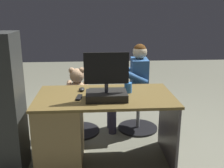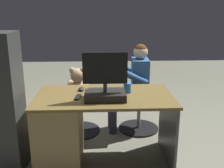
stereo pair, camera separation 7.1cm
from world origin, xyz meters
name	(u,v)px [view 2 (the right image)]	position (x,y,z in m)	size (l,w,h in m)	color
ground_plane	(104,142)	(0.00, 0.00, 0.00)	(10.00, 10.00, 0.00)	#6C6C5B
desk	(70,127)	(0.35, 0.38, 0.38)	(1.35, 0.76, 0.71)	brown
monitor	(105,87)	(-0.01, 0.50, 0.84)	(0.41, 0.25, 0.45)	black
keyboard	(109,90)	(-0.05, 0.25, 0.72)	(0.42, 0.14, 0.02)	black
computer_mouse	(81,89)	(0.23, 0.22, 0.73)	(0.06, 0.10, 0.04)	black
cup	(127,88)	(-0.24, 0.31, 0.76)	(0.08, 0.08, 0.10)	#3372BF
tv_remote	(78,97)	(0.25, 0.46, 0.72)	(0.04, 0.15, 0.02)	black
office_chair_teddy	(79,113)	(0.31, -0.30, 0.25)	(0.53, 0.53, 0.46)	black
teddy_bear	(78,84)	(0.31, -0.31, 0.64)	(0.27, 0.27, 0.39)	tan
visitor_chair	(139,111)	(-0.46, -0.34, 0.26)	(0.52, 0.52, 0.46)	black
person	(133,81)	(-0.38, -0.33, 0.66)	(0.51, 0.49, 1.12)	#2D568B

